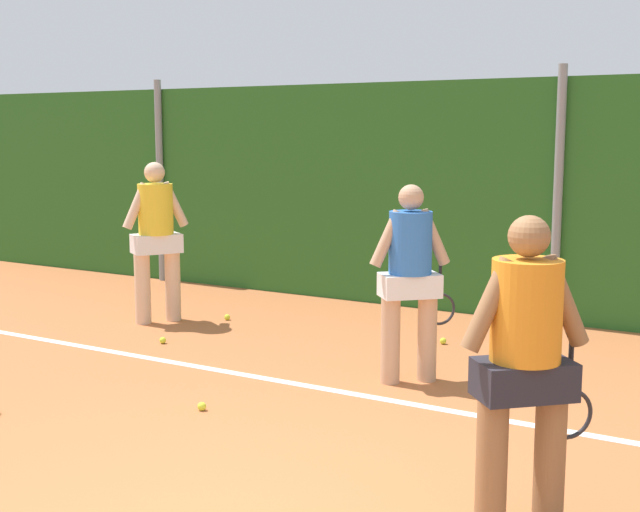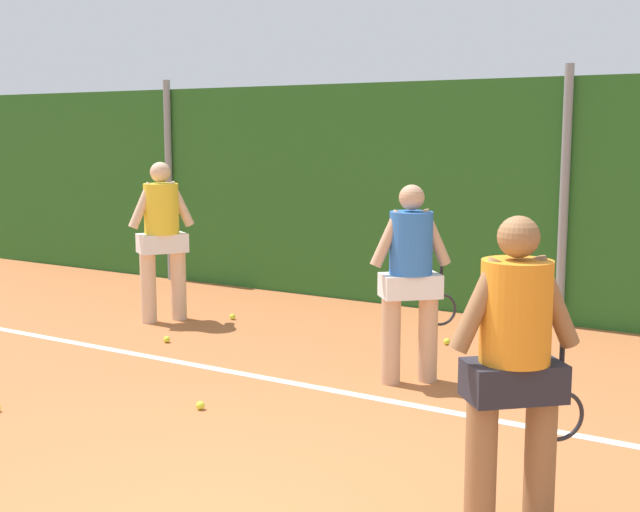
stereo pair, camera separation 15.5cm
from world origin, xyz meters
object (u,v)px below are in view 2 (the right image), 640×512
(player_backcourt_far, at_px, (162,233))
(tennis_ball_6, at_px, (200,405))
(player_midcourt, at_px, (411,273))
(tennis_ball_4, at_px, (232,317))
(tennis_ball_2, at_px, (447,342))
(tennis_ball_0, at_px, (167,339))
(player_foreground_near, at_px, (515,360))

(player_backcourt_far, xyz_separation_m, tennis_ball_6, (2.30, -2.17, -0.97))
(player_midcourt, distance_m, tennis_ball_4, 3.10)
(player_backcourt_far, relative_size, tennis_ball_2, 27.02)
(tennis_ball_0, relative_size, tennis_ball_6, 1.00)
(tennis_ball_2, bearing_deg, tennis_ball_6, -106.61)
(player_foreground_near, relative_size, player_midcourt, 1.01)
(player_backcourt_far, distance_m, tennis_ball_2, 3.35)
(tennis_ball_0, bearing_deg, tennis_ball_6, -41.61)
(tennis_ball_4, height_order, tennis_ball_6, same)
(player_foreground_near, height_order, player_midcourt, player_foreground_near)
(tennis_ball_2, relative_size, tennis_ball_6, 1.00)
(player_midcourt, bearing_deg, tennis_ball_6, -168.16)
(player_foreground_near, relative_size, tennis_ball_4, 25.72)
(player_midcourt, relative_size, tennis_ball_4, 25.48)
(player_midcourt, xyz_separation_m, tennis_ball_0, (-2.67, -0.06, -0.91))
(player_midcourt, xyz_separation_m, tennis_ball_6, (-1.06, -1.49, -0.91))
(tennis_ball_6, bearing_deg, player_foreground_near, -14.97)
(player_midcourt, xyz_separation_m, tennis_ball_2, (-0.22, 1.33, -0.91))
(tennis_ball_0, xyz_separation_m, tennis_ball_2, (2.45, 1.39, 0.00))
(player_foreground_near, distance_m, tennis_ball_6, 2.93)
(player_foreground_near, distance_m, tennis_ball_2, 4.09)
(tennis_ball_4, distance_m, tennis_ball_6, 3.11)
(player_foreground_near, height_order, player_backcourt_far, player_backcourt_far)
(tennis_ball_4, relative_size, tennis_ball_6, 1.00)
(player_foreground_near, relative_size, tennis_ball_0, 25.72)
(player_foreground_near, height_order, tennis_ball_0, player_foreground_near)
(player_backcourt_far, relative_size, tennis_ball_0, 27.02)
(player_backcourt_far, relative_size, tennis_ball_4, 27.02)
(player_foreground_near, height_order, tennis_ball_4, player_foreground_near)
(player_foreground_near, xyz_separation_m, tennis_ball_2, (-1.84, 3.54, -0.92))
(player_midcourt, relative_size, tennis_ball_6, 25.48)
(player_midcourt, distance_m, tennis_ball_0, 2.82)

